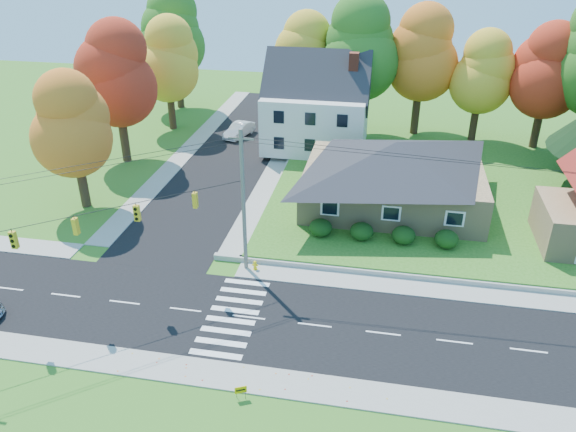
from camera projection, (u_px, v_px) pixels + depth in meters
name	position (u px, v px, depth m)	size (l,w,h in m)	color
ground	(249.00, 317.00, 33.71)	(120.00, 120.00, 0.00)	#3D7923
road_main	(249.00, 317.00, 33.71)	(90.00, 8.00, 0.02)	black
road_cross	(235.00, 152.00, 57.59)	(8.00, 44.00, 0.02)	black
sidewalk_north	(267.00, 272.00, 38.03)	(90.00, 2.00, 0.08)	#9C9A90
sidewalk_south	(225.00, 376.00, 29.35)	(90.00, 2.00, 0.08)	#9C9A90
lawn	(449.00, 186.00, 49.71)	(30.00, 30.00, 0.50)	#3D7923
ranch_house	(394.00, 173.00, 44.77)	(14.60, 10.60, 5.40)	tan
colonial_house	(317.00, 108.00, 55.88)	(10.40, 8.40, 9.60)	silver
hedge_row	(382.00, 233.00, 40.47)	(10.70, 1.70, 1.27)	#163A10
traffic_infrastructure	(249.00, 232.00, 32.50)	(38.10, 10.66, 10.00)	#666059
tree_lot_0	(306.00, 56.00, 59.68)	(6.72, 6.72, 12.51)	#3F2A19
tree_lot_1	(363.00, 47.00, 57.22)	(7.84, 7.84, 14.60)	#3F2A19
tree_lot_2	(422.00, 54.00, 57.42)	(7.28, 7.28, 13.56)	#3F2A19
tree_lot_3	(482.00, 72.00, 56.18)	(6.16, 6.16, 11.47)	#3F2A19
tree_lot_4	(549.00, 70.00, 54.03)	(6.72, 6.72, 12.51)	#3F2A19
tree_west_0	(71.00, 123.00, 43.56)	(6.16, 6.16, 11.47)	#3F2A19
tree_west_1	(115.00, 75.00, 51.80)	(7.28, 7.28, 13.56)	#3F2A19
tree_west_2	(167.00, 59.00, 60.63)	(6.72, 6.72, 12.51)	#3F2A19
tree_west_3	(174.00, 33.00, 67.29)	(7.84, 7.84, 14.60)	#3F2A19
white_car	(239.00, 130.00, 61.42)	(1.59, 4.55, 1.50)	silver
fire_hydrant	(255.00, 266.00, 38.12)	(0.41, 0.32, 0.73)	yellow
yard_sign	(241.00, 390.00, 27.77)	(0.57, 0.28, 0.76)	black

